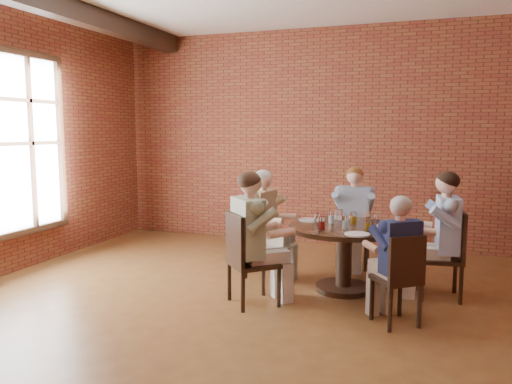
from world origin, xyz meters
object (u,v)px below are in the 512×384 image
(diner_a, at_px, (441,235))
(diner_e, at_px, (397,261))
(chair_d, at_px, (245,256))
(diner_d, at_px, (254,238))
(chair_a, at_px, (449,251))
(chair_e, at_px, (400,276))
(diner_b, at_px, (353,218))
(smartphone, at_px, (382,231))
(chair_b, at_px, (354,228))
(chair_c, at_px, (260,236))
(dining_table, at_px, (344,245))
(diner_c, at_px, (266,224))

(diner_a, height_order, diner_e, diner_a)
(diner_a, relative_size, chair_d, 1.41)
(chair_d, distance_m, diner_d, 0.20)
(diner_a, bearing_deg, diner_d, -71.23)
(chair_a, relative_size, chair_e, 1.10)
(diner_b, xyz_separation_m, smartphone, (0.48, -1.19, 0.09))
(chair_b, xyz_separation_m, chair_c, (-1.03, -0.88, 0.00))
(dining_table, distance_m, chair_d, 1.21)
(dining_table, xyz_separation_m, chair_a, (1.12, 0.12, -0.01))
(chair_a, relative_size, diner_c, 0.72)
(dining_table, bearing_deg, chair_d, -137.80)
(chair_b, bearing_deg, diner_d, -115.15)
(diner_c, relative_size, smartphone, 10.48)
(diner_e, bearing_deg, smartphone, -110.80)
(diner_a, bearing_deg, diner_c, -99.14)
(smartphone, bearing_deg, chair_b, 90.75)
(diner_a, bearing_deg, chair_e, -25.95)
(diner_e, bearing_deg, chair_d, -37.62)
(diner_c, distance_m, smartphone, 1.48)
(diner_e, bearing_deg, dining_table, -90.00)
(chair_e, relative_size, smartphone, 6.88)
(chair_b, distance_m, diner_e, 2.06)
(diner_c, height_order, smartphone, diner_c)
(diner_a, xyz_separation_m, chair_d, (-1.92, -0.92, -0.16))
(diner_b, bearing_deg, diner_a, -43.34)
(diner_c, xyz_separation_m, chair_d, (0.11, -1.03, -0.14))
(diner_c, bearing_deg, chair_d, -161.83)
(diner_a, distance_m, diner_c, 2.03)
(diner_b, height_order, chair_e, diner_b)
(chair_b, relative_size, diner_c, 0.70)
(dining_table, bearing_deg, diner_b, 92.66)
(diner_c, bearing_deg, diner_d, -157.35)
(chair_a, xyz_separation_m, diner_e, (-0.49, -0.95, 0.09))
(diner_e, bearing_deg, chair_b, -107.76)
(diner_b, height_order, diner_e, diner_b)
(diner_a, bearing_deg, dining_table, -90.00)
(diner_b, height_order, diner_d, diner_d)
(dining_table, distance_m, diner_c, 1.03)
(smartphone, bearing_deg, chair_e, -91.99)
(chair_d, bearing_deg, smartphone, -105.97)
(chair_d, relative_size, chair_e, 1.11)
(dining_table, relative_size, diner_a, 0.92)
(diner_d, xyz_separation_m, smartphone, (1.25, 0.59, 0.05))
(chair_a, distance_m, diner_e, 1.07)
(diner_c, relative_size, chair_e, 1.52)
(chair_e, relative_size, diner_e, 0.72)
(chair_e, bearing_deg, diner_d, -42.24)
(diner_b, bearing_deg, smartphone, -70.80)
(diner_b, xyz_separation_m, chair_c, (-1.04, -0.79, -0.16))
(chair_b, bearing_deg, smartphone, -71.99)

